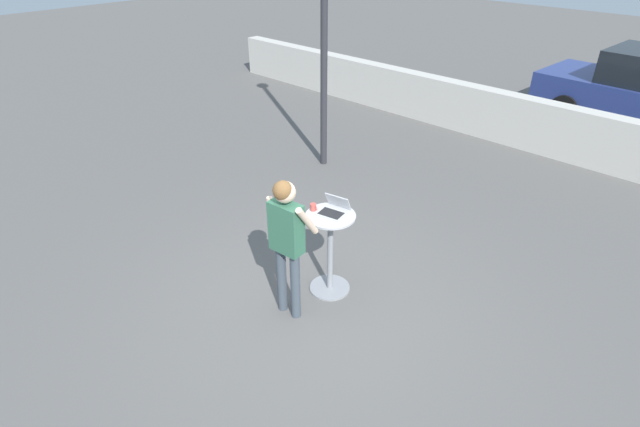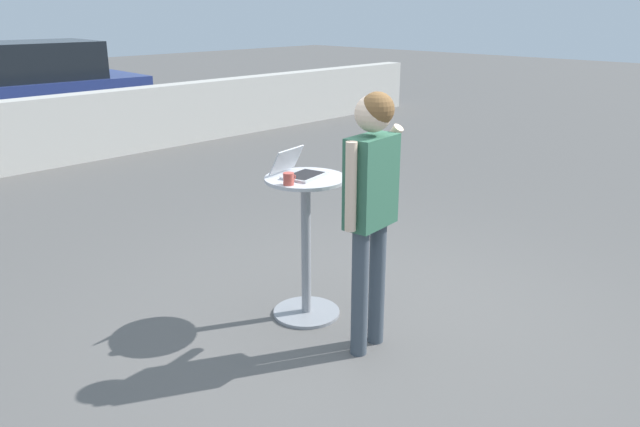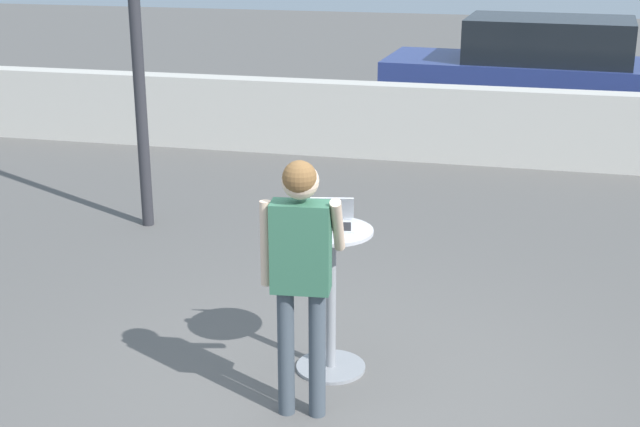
# 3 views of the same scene
# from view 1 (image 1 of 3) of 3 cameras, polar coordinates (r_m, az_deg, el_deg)

# --- Properties ---
(ground_plane) EXTENTS (50.00, 50.00, 0.00)m
(ground_plane) POSITION_cam_1_polar(r_m,az_deg,el_deg) (5.98, -0.89, -11.12)
(ground_plane) COLOR #5B5956
(pavement_kerb) EXTENTS (17.31, 0.35, 1.00)m
(pavement_kerb) POSITION_cam_1_polar(r_m,az_deg,el_deg) (10.68, 24.19, 8.97)
(pavement_kerb) COLOR beige
(pavement_kerb) RESTS_ON ground_plane
(cafe_table) EXTENTS (0.58, 0.58, 1.07)m
(cafe_table) POSITION_cam_1_polar(r_m,az_deg,el_deg) (5.95, 1.17, -4.12)
(cafe_table) COLOR gray
(cafe_table) RESTS_ON ground_plane
(laptop) EXTENTS (0.36, 0.37, 0.19)m
(laptop) POSITION_cam_1_polar(r_m,az_deg,el_deg) (5.71, 1.54, 0.46)
(laptop) COLOR #B7BABF
(laptop) RESTS_ON cafe_table
(coffee_mug) EXTENTS (0.10, 0.07, 0.08)m
(coffee_mug) POSITION_cam_1_polar(r_m,az_deg,el_deg) (5.76, -0.78, 0.73)
(coffee_mug) COLOR #C14C42
(coffee_mug) RESTS_ON cafe_table
(standing_person) EXTENTS (0.52, 0.40, 1.73)m
(standing_person) POSITION_cam_1_polar(r_m,az_deg,el_deg) (5.32, -3.87, -2.24)
(standing_person) COLOR #424C56
(standing_person) RESTS_ON ground_plane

